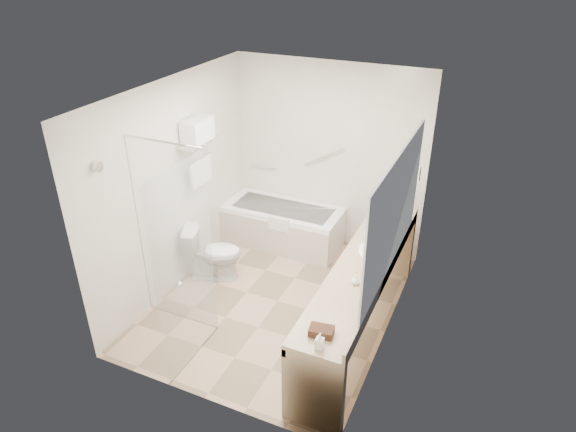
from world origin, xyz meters
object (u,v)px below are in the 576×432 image
at_px(toilet, 213,253).
at_px(amenity_basket, 321,331).
at_px(bathtub, 283,225).
at_px(water_bottle_left, 366,236).
at_px(vanity_counter, 361,285).

height_order(toilet, amenity_basket, amenity_basket).
bearing_deg(bathtub, water_bottle_left, -33.22).
xyz_separation_m(toilet, amenity_basket, (1.95, -1.38, 0.54)).
bearing_deg(vanity_counter, bathtub, 137.65).
height_order(toilet, water_bottle_left, water_bottle_left).
bearing_deg(toilet, bathtub, -44.26).
relative_size(bathtub, amenity_basket, 7.80).
bearing_deg(amenity_basket, bathtub, 121.18).
height_order(bathtub, water_bottle_left, water_bottle_left).
bearing_deg(toilet, water_bottle_left, -106.74).
relative_size(vanity_counter, amenity_basket, 13.16).
relative_size(bathtub, vanity_counter, 0.59).
xyz_separation_m(bathtub, amenity_basket, (1.50, -2.48, 0.61)).
bearing_deg(bathtub, amenity_basket, -58.82).
height_order(bathtub, toilet, toilet).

